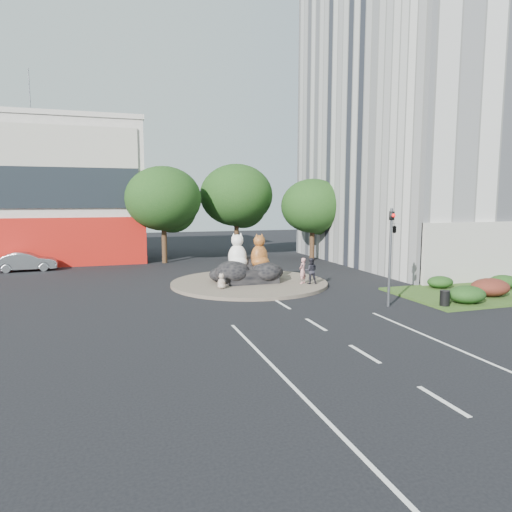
{
  "coord_description": "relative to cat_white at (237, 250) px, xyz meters",
  "views": [
    {
      "loc": [
        -8.4,
        -17.65,
        5.41
      ],
      "look_at": [
        0.04,
        8.71,
        2.0
      ],
      "focal_mm": 32.0,
      "sensor_mm": 36.0,
      "label": 1
    }
  ],
  "objects": [
    {
      "name": "hedge_near_green",
      "position": [
        9.74,
        -9.14,
        -1.65
      ],
      "size": [
        2.0,
        1.6,
        0.9
      ],
      "primitive_type": "ellipsoid",
      "color": "#143711",
      "rests_on": "grass_verge"
    },
    {
      "name": "grass_verge",
      "position": [
        12.74,
        -7.14,
        -2.16
      ],
      "size": [
        10.0,
        6.0,
        0.12
      ],
      "primitive_type": "cube",
      "color": "#294717",
      "rests_on": "ground"
    },
    {
      "name": "parked_car",
      "position": [
        -13.86,
        10.43,
        -1.51
      ],
      "size": [
        4.42,
        1.74,
        1.43
      ],
      "primitive_type": "imported",
      "rotation": [
        0.0,
        0.0,
        1.62
      ],
      "color": "#95989C",
      "rests_on": "ground"
    },
    {
      "name": "roundabout_island",
      "position": [
        0.74,
        -0.14,
        -2.12
      ],
      "size": [
        10.0,
        10.0,
        0.2
      ],
      "primitive_type": "cylinder",
      "color": "brown",
      "rests_on": "ground"
    },
    {
      "name": "cat_white",
      "position": [
        0.0,
        0.0,
        0.0
      ],
      "size": [
        1.61,
        1.48,
        2.25
      ],
      "primitive_type": null,
      "rotation": [
        0.0,
        0.0,
        -0.26
      ],
      "color": "white",
      "rests_on": "rock_plinth"
    },
    {
      "name": "tree_left",
      "position": [
        -3.19,
        11.92,
        3.03
      ],
      "size": [
        6.46,
        6.46,
        8.27
      ],
      "color": "#382314",
      "rests_on": "ground"
    },
    {
      "name": "hedge_mid_green",
      "position": [
        14.74,
        -6.64,
        -1.7
      ],
      "size": [
        1.8,
        1.44,
        0.81
      ],
      "primitive_type": "ellipsoid",
      "color": "#143711",
      "rests_on": "grass_verge"
    },
    {
      "name": "street_lamp",
      "position": [
        13.56,
        -2.14,
        2.33
      ],
      "size": [
        2.34,
        0.22,
        8.06
      ],
      "color": "#595B60",
      "rests_on": "ground"
    },
    {
      "name": "ground",
      "position": [
        0.74,
        -10.14,
        -2.22
      ],
      "size": [
        120.0,
        120.0,
        0.0
      ],
      "primitive_type": "plane",
      "color": "black",
      "rests_on": "ground"
    },
    {
      "name": "tree_mid",
      "position": [
        3.81,
        13.92,
        3.33
      ],
      "size": [
        6.84,
        6.84,
        8.76
      ],
      "color": "#382314",
      "rests_on": "ground"
    },
    {
      "name": "litter_bin",
      "position": [
        8.24,
        -9.29,
        -1.72
      ],
      "size": [
        0.58,
        0.58,
        0.78
      ],
      "primitive_type": "cylinder",
      "rotation": [
        0.0,
        0.0,
        -0.21
      ],
      "color": "black",
      "rests_on": "grass_verge"
    },
    {
      "name": "tree_right",
      "position": [
        9.81,
        9.92,
        2.41
      ],
      "size": [
        5.7,
        5.7,
        7.3
      ],
      "color": "#382314",
      "rests_on": "ground"
    },
    {
      "name": "office_tower",
      "position": [
        20.74,
        5.86,
        15.28
      ],
      "size": [
        20.0,
        20.0,
        35.0
      ],
      "primitive_type": "cube",
      "color": "silver",
      "rests_on": "ground"
    },
    {
      "name": "pedestrian_dark",
      "position": [
        4.18,
        -2.08,
        -1.21
      ],
      "size": [
        0.95,
        0.84,
        1.64
      ],
      "primitive_type": "imported",
      "rotation": [
        0.0,
        0.0,
        2.82
      ],
      "color": "black",
      "rests_on": "roundabout_island"
    },
    {
      "name": "hedge_red",
      "position": [
        12.24,
        -8.14,
        -1.61
      ],
      "size": [
        2.2,
        1.76,
        0.99
      ],
      "primitive_type": "ellipsoid",
      "color": "#441E12",
      "rests_on": "grass_verge"
    },
    {
      "name": "kitten_calico",
      "position": [
        -1.51,
        -1.9,
        -1.56
      ],
      "size": [
        0.74,
        0.74,
        0.94
      ],
      "primitive_type": null,
      "rotation": [
        0.0,
        0.0,
        -0.76
      ],
      "color": "silver",
      "rests_on": "roundabout_island"
    },
    {
      "name": "traffic_light",
      "position": [
        5.84,
        -8.15,
        1.4
      ],
      "size": [
        0.44,
        1.24,
        5.0
      ],
      "color": "#595B60",
      "rests_on": "ground"
    },
    {
      "name": "kitten_white",
      "position": [
        2.07,
        -1.15,
        -1.63
      ],
      "size": [
        0.57,
        0.53,
        0.78
      ],
      "primitive_type": null,
      "rotation": [
        0.0,
        0.0,
        0.3
      ],
      "color": "silver",
      "rests_on": "roundabout_island"
    },
    {
      "name": "rock_plinth",
      "position": [
        0.74,
        -0.14,
        -1.57
      ],
      "size": [
        3.2,
        2.6,
        0.9
      ],
      "primitive_type": null,
      "color": "black",
      "rests_on": "roundabout_island"
    },
    {
      "name": "hedge_back_green",
      "position": [
        11.24,
        -5.34,
        -1.74
      ],
      "size": [
        1.6,
        1.28,
        0.72
      ],
      "primitive_type": "ellipsoid",
      "color": "#143711",
      "rests_on": "grass_verge"
    },
    {
      "name": "cat_tabby",
      "position": [
        1.39,
        -0.24,
        -0.03
      ],
      "size": [
        1.66,
        1.57,
        2.19
      ],
      "primitive_type": null,
      "rotation": [
        0.0,
        0.0,
        0.41
      ],
      "color": "#B25E25",
      "rests_on": "rock_plinth"
    },
    {
      "name": "pedestrian_pink",
      "position": [
        3.72,
        -1.85,
        -1.21
      ],
      "size": [
        0.71,
        0.67,
        1.62
      ],
      "primitive_type": "imported",
      "rotation": [
        0.0,
        0.0,
        3.82
      ],
      "color": "tan",
      "rests_on": "roundabout_island"
    }
  ]
}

